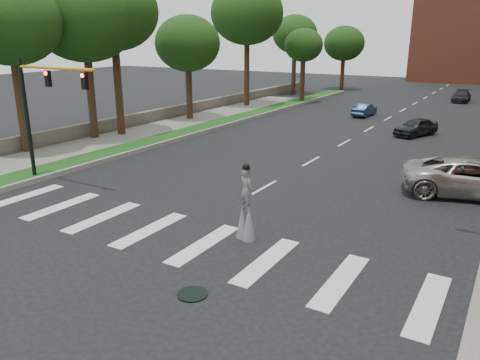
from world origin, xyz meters
The scene contains 20 objects.
ground_plane centered at (0.00, 0.00, 0.00)m, with size 160.00×160.00×0.00m, color black.
grass_median centered at (-11.50, 20.00, 0.12)m, with size 2.00×60.00×0.25m, color #154112.
median_curb centered at (-10.45, 20.00, 0.14)m, with size 0.20×60.00×0.28m, color gray.
sidewalk_left centered at (-14.50, 10.00, 0.09)m, with size 4.00×60.00×0.18m, color slate.
stone_wall centered at (-17.00, 22.00, 0.55)m, with size 0.50×56.00×1.10m, color #5F5952.
manhole centered at (3.00, -2.00, 0.02)m, with size 0.90×0.90×0.04m, color black.
traffic_signal centered at (-9.78, 3.00, 4.15)m, with size 5.30×0.23×6.20m.
stilt_performer centered at (2.32, 2.24, 1.11)m, with size 0.83×0.60×2.89m.
suv_crossing centered at (9.00, 11.97, 0.89)m, with size 2.94×6.37×1.77m, color #A4A29B.
car_near centered at (3.76, 25.19, 0.68)m, with size 1.59×3.96×1.35m, color black.
car_mid centered at (-2.29, 32.19, 0.60)m, with size 1.26×3.62×1.19m, color navy.
car_far centered at (4.22, 48.09, 0.65)m, with size 1.82×4.47×1.30m, color black.
tree_1 centered at (-16.39, 6.36, 8.00)m, with size 6.05×6.05×10.62m.
tree_2 centered at (-15.22, 13.58, 8.85)m, with size 6.44×6.44×11.64m.
tree_3 centered at (-15.06, 21.90, 6.61)m, with size 5.62×5.62×9.04m.
tree_4 centered at (-14.96, 31.83, 9.44)m, with size 7.42×7.42×12.63m.
tree_5 centered at (-15.50, 44.78, 7.46)m, with size 5.64×5.64×9.91m.
tree_6 centered at (-11.26, 37.93, 6.23)m, with size 4.27×4.27×8.13m.
tree_7 centered at (-11.96, 53.34, 6.28)m, with size 5.57×5.57×8.68m.
tree_8 centered at (-15.99, 11.66, 8.54)m, with size 7.33×7.33×11.69m.
Camera 1 is at (10.40, -11.59, 7.19)m, focal length 35.00 mm.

